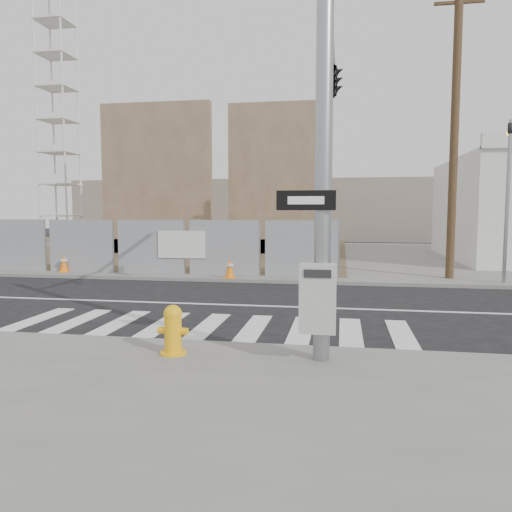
% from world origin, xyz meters
% --- Properties ---
extents(ground, '(100.00, 100.00, 0.00)m').
position_xyz_m(ground, '(0.00, 0.00, 0.00)').
color(ground, black).
rests_on(ground, ground).
extents(sidewalk_far, '(50.00, 20.00, 0.12)m').
position_xyz_m(sidewalk_far, '(0.00, 14.00, 0.06)').
color(sidewalk_far, slate).
rests_on(sidewalk_far, ground).
extents(signal_pole, '(0.96, 5.87, 7.00)m').
position_xyz_m(signal_pole, '(2.49, -2.05, 4.78)').
color(signal_pole, gray).
rests_on(signal_pole, sidewalk_near).
extents(far_signal_pole, '(0.16, 0.20, 5.60)m').
position_xyz_m(far_signal_pole, '(8.00, 4.60, 3.48)').
color(far_signal_pole, gray).
rests_on(far_signal_pole, sidewalk_far).
extents(chain_link_fence, '(24.60, 0.04, 2.00)m').
position_xyz_m(chain_link_fence, '(-10.00, 5.00, 1.12)').
color(chain_link_fence, gray).
rests_on(chain_link_fence, sidewalk_far).
extents(concrete_wall_left, '(6.00, 1.30, 8.00)m').
position_xyz_m(concrete_wall_left, '(-7.00, 13.08, 3.38)').
color(concrete_wall_left, brown).
rests_on(concrete_wall_left, sidewalk_far).
extents(concrete_wall_right, '(5.50, 1.30, 8.00)m').
position_xyz_m(concrete_wall_right, '(-0.50, 14.08, 3.38)').
color(concrete_wall_right, brown).
rests_on(concrete_wall_right, sidewalk_far).
extents(crane_tower, '(2.60, 2.60, 18.15)m').
position_xyz_m(crane_tower, '(-15.00, 17.00, 9.02)').
color(crane_tower, slate).
rests_on(crane_tower, sidewalk_far).
extents(utility_pole_right, '(1.60, 0.28, 10.00)m').
position_xyz_m(utility_pole_right, '(6.50, 5.50, 5.20)').
color(utility_pole_right, brown).
rests_on(utility_pole_right, sidewalk_far).
extents(fire_hydrant, '(0.51, 0.49, 0.82)m').
position_xyz_m(fire_hydrant, '(0.10, -4.91, 0.52)').
color(fire_hydrant, '#F9B10D').
rests_on(fire_hydrant, sidewalk_near).
extents(traffic_cone_c, '(0.48, 0.48, 0.70)m').
position_xyz_m(traffic_cone_c, '(-7.65, 4.82, 0.46)').
color(traffic_cone_c, orange).
rests_on(traffic_cone_c, sidewalk_far).
extents(traffic_cone_d, '(0.40, 0.40, 0.71)m').
position_xyz_m(traffic_cone_d, '(-1.03, 4.22, 0.47)').
color(traffic_cone_d, orange).
rests_on(traffic_cone_d, sidewalk_far).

